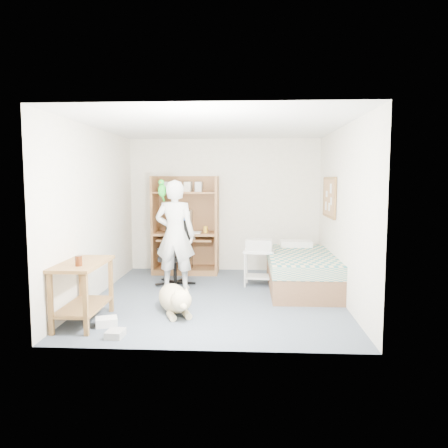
% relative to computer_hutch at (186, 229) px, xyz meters
% --- Properties ---
extents(floor, '(4.00, 4.00, 0.00)m').
position_rel_computer_hutch_xyz_m(floor, '(0.70, -1.74, -0.82)').
color(floor, '#485362').
rests_on(floor, ground).
extents(wall_back, '(3.60, 0.02, 2.50)m').
position_rel_computer_hutch_xyz_m(wall_back, '(0.70, 0.26, 0.43)').
color(wall_back, beige).
rests_on(wall_back, floor).
extents(wall_right, '(0.02, 4.00, 2.50)m').
position_rel_computer_hutch_xyz_m(wall_right, '(2.50, -1.74, 0.43)').
color(wall_right, beige).
rests_on(wall_right, floor).
extents(wall_left, '(0.02, 4.00, 2.50)m').
position_rel_computer_hutch_xyz_m(wall_left, '(-1.10, -1.74, 0.43)').
color(wall_left, beige).
rests_on(wall_left, floor).
extents(ceiling, '(3.60, 4.00, 0.02)m').
position_rel_computer_hutch_xyz_m(ceiling, '(0.70, -1.74, 1.68)').
color(ceiling, white).
rests_on(ceiling, wall_back).
extents(computer_hutch, '(1.20, 0.63, 1.80)m').
position_rel_computer_hutch_xyz_m(computer_hutch, '(0.00, 0.00, 0.00)').
color(computer_hutch, brown).
rests_on(computer_hutch, floor).
extents(bed, '(1.02, 2.02, 0.66)m').
position_rel_computer_hutch_xyz_m(bed, '(2.00, -1.12, -0.53)').
color(bed, brown).
rests_on(bed, floor).
extents(side_desk, '(0.50, 1.00, 0.75)m').
position_rel_computer_hutch_xyz_m(side_desk, '(-0.85, -2.94, -0.33)').
color(side_desk, brown).
rests_on(side_desk, floor).
extents(corkboard, '(0.04, 0.94, 0.66)m').
position_rel_computer_hutch_xyz_m(corkboard, '(2.47, -0.84, 0.63)').
color(corkboard, '#9E6B47').
rests_on(corkboard, wall_right).
extents(office_chair, '(0.59, 0.59, 1.04)m').
position_rel_computer_hutch_xyz_m(office_chair, '(-0.04, -0.94, -0.45)').
color(office_chair, black).
rests_on(office_chair, floor).
extents(person, '(0.67, 0.47, 1.74)m').
position_rel_computer_hutch_xyz_m(person, '(0.00, -1.24, 0.05)').
color(person, white).
rests_on(person, floor).
extents(parrot, '(0.13, 0.22, 0.35)m').
position_rel_computer_hutch_xyz_m(parrot, '(-0.20, -1.23, 0.77)').
color(parrot, '#159427').
rests_on(parrot, person).
extents(dog, '(0.64, 1.11, 0.44)m').
position_rel_computer_hutch_xyz_m(dog, '(0.20, -2.49, -0.63)').
color(dog, '#CFBC8B').
rests_on(dog, floor).
extents(printer_cart, '(0.53, 0.44, 0.59)m').
position_rel_computer_hutch_xyz_m(printer_cart, '(1.34, -0.95, -0.43)').
color(printer_cart, silver).
rests_on(printer_cart, floor).
extents(printer, '(0.45, 0.36, 0.18)m').
position_rel_computer_hutch_xyz_m(printer, '(1.34, -0.95, -0.14)').
color(printer, '#B6B6B1').
rests_on(printer, printer_cart).
extents(crt_monitor, '(0.42, 0.45, 0.39)m').
position_rel_computer_hutch_xyz_m(crt_monitor, '(-0.11, 0.01, 0.15)').
color(crt_monitor, beige).
rests_on(crt_monitor, computer_hutch).
extents(keyboard, '(0.45, 0.17, 0.03)m').
position_rel_computer_hutch_xyz_m(keyboard, '(-0.03, -0.16, -0.15)').
color(keyboard, beige).
rests_on(keyboard, computer_hutch).
extents(pencil_cup, '(0.08, 0.08, 0.12)m').
position_rel_computer_hutch_xyz_m(pencil_cup, '(0.37, -0.09, -0.00)').
color(pencil_cup, gold).
rests_on(pencil_cup, computer_hutch).
extents(drink_glass, '(0.08, 0.08, 0.12)m').
position_rel_computer_hutch_xyz_m(drink_glass, '(-0.80, -3.17, -0.01)').
color(drink_glass, '#421B0A').
rests_on(drink_glass, side_desk).
extents(floor_box_a, '(0.30, 0.27, 0.10)m').
position_rel_computer_hutch_xyz_m(floor_box_a, '(-0.53, -3.05, -0.77)').
color(floor_box_a, white).
rests_on(floor_box_a, floor).
extents(floor_box_b, '(0.19, 0.23, 0.08)m').
position_rel_computer_hutch_xyz_m(floor_box_b, '(-0.32, -3.41, -0.78)').
color(floor_box_b, '#AEADA9').
rests_on(floor_box_b, floor).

